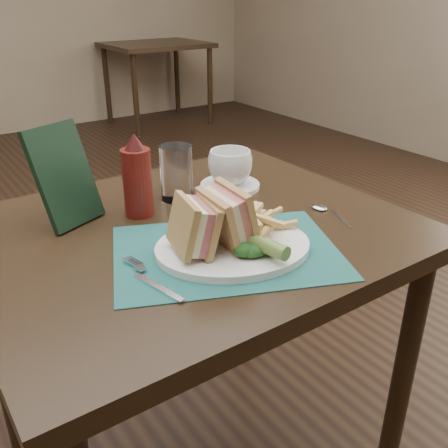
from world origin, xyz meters
The scene contains 17 objects.
floor centered at (0.00, 0.00, 0.00)m, with size 7.00×7.00×0.00m, color black.
table_main centered at (0.00, -0.50, 0.38)m, with size 0.90×0.75×0.75m, color black, non-canonical shape.
table_bg_right centered at (1.78, 3.06, 0.38)m, with size 0.90×0.75×0.75m, color black, non-canonical shape.
placemat centered at (-0.01, -0.64, 0.75)m, with size 0.43×0.30×0.00m, color #1A534E.
plate centered at (0.00, -0.65, 0.76)m, with size 0.30×0.24×0.01m, color white, non-canonical shape.
sandwich_half_a centered at (-0.09, -0.63, 0.82)m, with size 0.06×0.11×0.10m, color tan, non-canonical shape.
sandwich_half_b centered at (-0.02, -0.64, 0.82)m, with size 0.06×0.12×0.10m, color tan, non-canonical shape.
kale_garnish centered at (0.01, -0.70, 0.78)m, with size 0.11×0.08×0.03m, color #153B16, non-canonical shape.
pickle_spear centered at (0.02, -0.71, 0.79)m, with size 0.03×0.03×0.12m, color #50732B.
fries_pile centered at (0.07, -0.63, 0.79)m, with size 0.18×0.20×0.05m, color tan, non-canonical shape.
fork centered at (-0.18, -0.65, 0.76)m, with size 0.03×0.17×0.01m, color silver, non-canonical shape.
spoon centered at (0.29, -0.64, 0.76)m, with size 0.03×0.15×0.01m, color silver, non-canonical shape.
saucer centered at (0.20, -0.36, 0.76)m, with size 0.15×0.15×0.01m, color white.
coffee_cup centered at (0.20, -0.36, 0.80)m, with size 0.11×0.11×0.09m, color white.
drinking_glass centered at (0.05, -0.35, 0.81)m, with size 0.08×0.08×0.13m, color silver.
ketchup_bottle centered at (-0.07, -0.38, 0.84)m, with size 0.06×0.06×0.19m, color #53120E, non-canonical shape.
check_presenter centered at (-0.21, -0.33, 0.85)m, with size 0.13×0.01×0.22m, color black.
Camera 1 is at (-0.49, -1.33, 1.21)m, focal length 40.00 mm.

